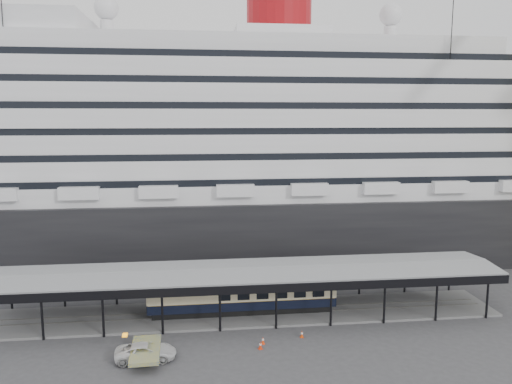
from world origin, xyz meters
TOP-DOWN VIEW (x-y plane):
  - ground at (0.00, 0.00)m, footprint 200.00×200.00m
  - cruise_ship at (0.05, 32.00)m, footprint 130.00×30.00m
  - platform_canopy at (0.00, 5.00)m, footprint 56.00×9.18m
  - port_truck at (-9.82, -4.40)m, footprint 5.51×2.70m
  - pullman_carriage at (-0.23, 5.00)m, footprint 20.58×2.89m
  - traffic_cone_left at (1.07, -2.48)m, footprint 0.46×0.46m
  - traffic_cone_mid at (0.69, -3.50)m, footprint 0.49×0.49m
  - traffic_cone_right at (5.09, -1.50)m, footprint 0.39×0.39m

SIDE VIEW (x-z plane):
  - ground at x=0.00m, z-range 0.00..0.00m
  - traffic_cone_right at x=5.09m, z-range 0.00..0.71m
  - traffic_cone_left at x=1.07m, z-range 0.00..0.72m
  - traffic_cone_mid at x=0.69m, z-range 0.00..0.75m
  - port_truck at x=-9.82m, z-range 0.00..1.51m
  - platform_canopy at x=0.00m, z-range -0.29..5.01m
  - pullman_carriage at x=-0.23m, z-range -7.62..12.56m
  - cruise_ship at x=0.05m, z-range -3.60..40.30m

